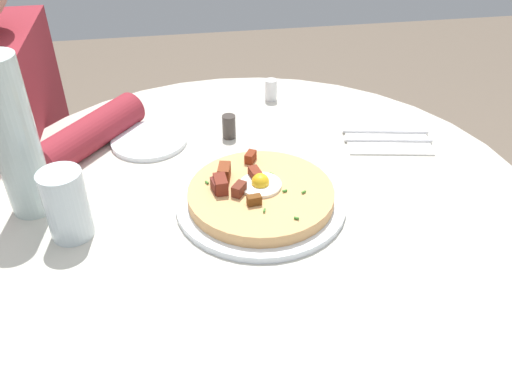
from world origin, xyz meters
The scene contains 12 objects.
dining_table centered at (0.00, 0.00, 0.57)m, with size 1.03×1.03×0.75m.
person_seated centered at (0.39, 0.51, 0.51)m, with size 0.49×0.47×1.14m.
pizza_plate centered at (-0.03, -0.01, 0.75)m, with size 0.29×0.29×0.01m, color white.
breakfast_pizza centered at (-0.02, -0.01, 0.77)m, with size 0.25×0.25×0.05m.
bread_plate centered at (0.22, 0.18, 0.75)m, with size 0.16×0.16×0.01m, color white.
napkin centered at (0.16, -0.31, 0.75)m, with size 0.17×0.14×0.00m, color white.
fork centered at (0.18, -0.32, 0.75)m, with size 0.18×0.01×0.01m, color silver.
knife centered at (0.14, -0.31, 0.75)m, with size 0.18×0.01×0.01m, color silver.
water_glass centered at (-0.05, 0.30, 0.80)m, with size 0.07×0.07×0.12m, color silver.
water_bottle centered at (0.03, 0.37, 0.88)m, with size 0.07×0.07×0.27m, color silver.
salt_shaker centered at (0.38, -0.11, 0.77)m, with size 0.03×0.03×0.05m, color white.
pepper_shaker centered at (0.22, 0.01, 0.77)m, with size 0.03×0.03×0.05m, color #3F3833.
Camera 1 is at (-0.75, 0.11, 1.31)m, focal length 37.04 mm.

